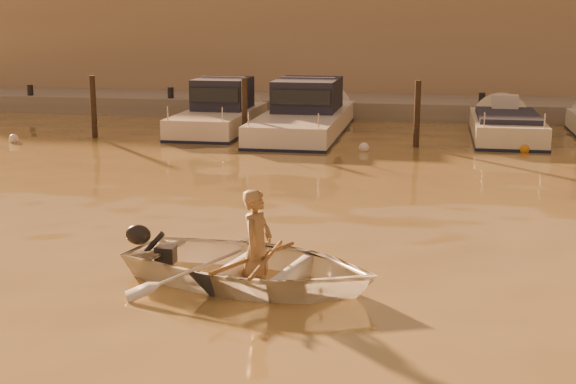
% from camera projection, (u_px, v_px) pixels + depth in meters
% --- Properties ---
extents(ground_plane, '(160.00, 160.00, 0.00)m').
position_uv_depth(ground_plane, '(402.00, 311.00, 10.88)').
color(ground_plane, brown).
rests_on(ground_plane, ground).
extents(dinghy, '(4.41, 3.57, 0.81)m').
position_uv_depth(dinghy, '(251.00, 266.00, 11.91)').
color(dinghy, white).
rests_on(dinghy, ground_plane).
extents(person, '(0.55, 0.72, 1.76)m').
position_uv_depth(person, '(257.00, 248.00, 11.81)').
color(person, '#937249').
rests_on(person, dinghy).
extents(outboard_motor, '(0.97, 0.59, 0.70)m').
position_uv_depth(outboard_motor, '(165.00, 255.00, 12.48)').
color(outboard_motor, black).
rests_on(outboard_motor, dinghy).
extents(oar_port, '(0.08, 2.10, 0.13)m').
position_uv_depth(oar_port, '(267.00, 259.00, 11.78)').
color(oar_port, brown).
rests_on(oar_port, dinghy).
extents(oar_starboard, '(0.86, 1.96, 0.13)m').
position_uv_depth(oar_starboard, '(254.00, 258.00, 11.86)').
color(oar_starboard, brown).
rests_on(oar_starboard, dinghy).
extents(moored_boat_1, '(2.19, 6.53, 1.75)m').
position_uv_depth(moored_boat_1, '(219.00, 113.00, 27.33)').
color(moored_boat_1, beige).
rests_on(moored_boat_1, ground_plane).
extents(moored_boat_2, '(2.58, 8.55, 1.75)m').
position_uv_depth(moored_boat_2, '(304.00, 115.00, 26.80)').
color(moored_boat_2, silver).
rests_on(moored_boat_2, ground_plane).
extents(moored_boat_3, '(2.11, 6.08, 0.95)m').
position_uv_depth(moored_boat_3, '(506.00, 132.00, 25.72)').
color(moored_boat_3, beige).
rests_on(moored_boat_3, ground_plane).
extents(piling_0, '(0.18, 0.18, 2.20)m').
position_uv_depth(piling_0, '(94.00, 110.00, 25.79)').
color(piling_0, '#2D2319').
rests_on(piling_0, ground_plane).
extents(piling_1, '(0.18, 0.18, 2.20)m').
position_uv_depth(piling_1, '(245.00, 113.00, 24.90)').
color(piling_1, '#2D2319').
rests_on(piling_1, ground_plane).
extents(piling_2, '(0.18, 0.18, 2.20)m').
position_uv_depth(piling_2, '(417.00, 117.00, 23.96)').
color(piling_2, '#2D2319').
rests_on(piling_2, ground_plane).
extents(fender_a, '(0.30, 0.30, 0.30)m').
position_uv_depth(fender_a, '(14.00, 139.00, 25.05)').
color(fender_a, white).
rests_on(fender_a, ground_plane).
extents(fender_b, '(0.30, 0.30, 0.30)m').
position_uv_depth(fender_b, '(183.00, 137.00, 25.45)').
color(fender_b, orange).
rests_on(fender_b, ground_plane).
extents(fender_c, '(0.30, 0.30, 0.30)m').
position_uv_depth(fender_c, '(364.00, 148.00, 23.43)').
color(fender_c, white).
rests_on(fender_c, ground_plane).
extents(fender_d, '(0.30, 0.30, 0.30)m').
position_uv_depth(fender_d, '(524.00, 149.00, 23.20)').
color(fender_d, orange).
rests_on(fender_d, ground_plane).
extents(quay, '(52.00, 4.00, 1.00)m').
position_uv_depth(quay, '(427.00, 112.00, 31.47)').
color(quay, gray).
rests_on(quay, ground_plane).
extents(waterfront_building, '(46.00, 7.00, 4.80)m').
position_uv_depth(waterfront_building, '(431.00, 48.00, 36.26)').
color(waterfront_building, '#9E8466').
rests_on(waterfront_building, quay).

